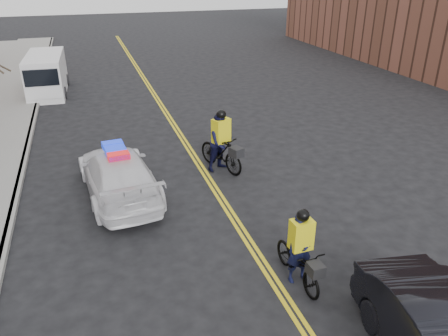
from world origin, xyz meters
TOP-DOWN VIEW (x-y plane):
  - ground at (0.00, 0.00)m, footprint 120.00×120.00m
  - center_line_left at (-0.08, 8.00)m, footprint 0.10×60.00m
  - center_line_right at (0.08, 8.00)m, footprint 0.10×60.00m
  - curb at (-6.00, 8.00)m, footprint 0.20×60.00m
  - police_cruiser at (-2.93, 4.66)m, footprint 2.47×5.09m
  - cargo_van at (-5.51, 17.77)m, footprint 2.08×5.07m
  - cyclist_near at (0.54, -0.70)m, footprint 0.75×1.91m
  - cyclist_far at (0.65, 5.47)m, footprint 1.39×2.22m

SIDE VIEW (x-z plane):
  - ground at x=0.00m, z-range 0.00..0.00m
  - center_line_left at x=-0.08m, z-range 0.00..0.01m
  - center_line_right at x=0.08m, z-range 0.00..0.01m
  - curb at x=-6.00m, z-range 0.00..0.15m
  - cyclist_near at x=0.54m, z-range -0.28..1.56m
  - police_cruiser at x=-2.93m, z-range -0.07..1.51m
  - cyclist_far at x=0.65m, z-range -0.23..1.95m
  - cargo_van at x=-5.51m, z-range -0.02..2.07m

